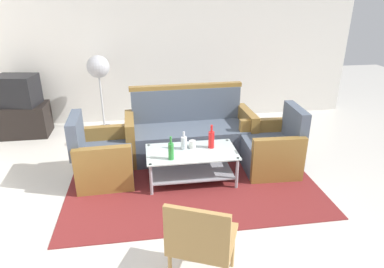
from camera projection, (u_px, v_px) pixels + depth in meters
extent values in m
plane|color=beige|center=(205.00, 212.00, 3.68)|extent=(14.00, 14.00, 0.00)
cube|color=silver|center=(174.00, 41.00, 5.92)|extent=(6.52, 0.12, 2.80)
cube|color=maroon|center=(191.00, 177.00, 4.35)|extent=(3.01, 2.22, 0.01)
cube|color=#4C5666|center=(190.00, 141.00, 4.87)|extent=(1.62, 0.75, 0.42)
cube|color=#4C5666|center=(186.00, 104.00, 4.99)|extent=(1.60, 0.19, 0.48)
cube|color=olive|center=(246.00, 130.00, 4.97)|extent=(0.14, 0.70, 0.62)
cube|color=olive|center=(131.00, 139.00, 4.70)|extent=(0.14, 0.70, 0.62)
cube|color=olive|center=(186.00, 86.00, 4.88)|extent=(1.64, 0.15, 0.06)
cube|color=#4C5666|center=(106.00, 164.00, 4.24)|extent=(0.68, 0.62, 0.40)
cube|color=#4C5666|center=(76.00, 135.00, 4.02)|extent=(0.14, 0.60, 0.45)
cube|color=olive|center=(107.00, 147.00, 4.51)|extent=(0.66, 0.12, 0.58)
cube|color=olive|center=(104.00, 170.00, 3.91)|extent=(0.66, 0.12, 0.58)
cube|color=#4C5666|center=(269.00, 155.00, 4.48)|extent=(0.68, 0.63, 0.40)
cube|color=#4C5666|center=(295.00, 124.00, 4.35)|extent=(0.14, 0.60, 0.45)
cube|color=olive|center=(278.00, 160.00, 4.15)|extent=(0.66, 0.13, 0.58)
cube|color=olive|center=(262.00, 139.00, 4.75)|extent=(0.66, 0.13, 0.58)
cube|color=silver|center=(191.00, 152.00, 4.12)|extent=(1.10, 0.60, 0.02)
cube|color=#9E9EA5|center=(192.00, 171.00, 4.23)|extent=(1.00, 0.52, 0.02)
cylinder|color=#9E9EA5|center=(149.00, 159.00, 4.37)|extent=(0.04, 0.04, 0.40)
cylinder|color=#9E9EA5|center=(226.00, 154.00, 4.51)|extent=(0.04, 0.04, 0.40)
cylinder|color=#9E9EA5|center=(151.00, 180.00, 3.89)|extent=(0.04, 0.04, 0.40)
cylinder|color=#9E9EA5|center=(237.00, 173.00, 4.03)|extent=(0.04, 0.04, 0.40)
cylinder|color=silver|center=(184.00, 143.00, 4.15)|extent=(0.08, 0.08, 0.16)
cylinder|color=silver|center=(184.00, 134.00, 4.11)|extent=(0.03, 0.03, 0.07)
cylinder|color=red|center=(211.00, 140.00, 4.18)|extent=(0.07, 0.07, 0.21)
cylinder|color=red|center=(212.00, 128.00, 4.12)|extent=(0.03, 0.03, 0.09)
cylinder|color=#2D8C38|center=(171.00, 151.00, 3.89)|extent=(0.06, 0.06, 0.20)
cylinder|color=#2D8C38|center=(171.00, 140.00, 3.84)|extent=(0.02, 0.02, 0.09)
cylinder|color=silver|center=(192.00, 144.00, 4.19)|extent=(0.08, 0.08, 0.10)
cube|color=black|center=(23.00, 120.00, 5.54)|extent=(0.80, 0.50, 0.52)
cube|color=black|center=(17.00, 90.00, 5.35)|extent=(0.67, 0.54, 0.48)
cube|color=black|center=(24.00, 87.00, 5.55)|extent=(0.50, 0.10, 0.36)
cylinder|color=#2D2D33|center=(105.00, 128.00, 5.86)|extent=(0.32, 0.32, 0.03)
cylinder|color=#B2B2B7|center=(102.00, 101.00, 5.67)|extent=(0.03, 0.03, 0.95)
sphere|color=#B2B2B7|center=(98.00, 67.00, 5.44)|extent=(0.36, 0.36, 0.36)
cube|color=#AD844C|center=(203.00, 239.00, 2.65)|extent=(0.63, 0.63, 0.04)
cube|color=#AD844C|center=(197.00, 234.00, 2.37)|extent=(0.45, 0.23, 0.40)
cylinder|color=#AD844C|center=(186.00, 238.00, 2.97)|extent=(0.03, 0.03, 0.42)
cylinder|color=#AD844C|center=(233.00, 247.00, 2.87)|extent=(0.03, 0.03, 0.42)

